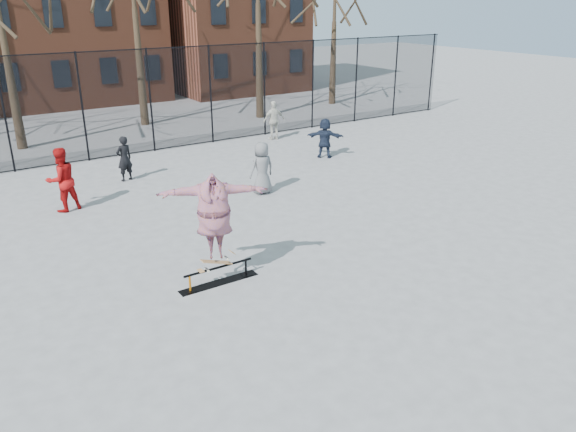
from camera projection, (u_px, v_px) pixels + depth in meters
ground at (326, 290)px, 11.87m from camera, size 100.00×100.00×0.00m
skate_rail at (219, 277)px, 12.12m from camera, size 1.82×0.28×0.40m
skateboard at (217, 265)px, 12.00m from camera, size 0.77×0.18×0.09m
skater at (215, 223)px, 11.64m from camera, size 2.34×1.47×1.86m
bystander_black at (124, 159)px, 18.68m from camera, size 0.62×0.48×1.52m
bystander_red at (62, 180)px, 15.97m from camera, size 1.05×0.91×1.86m
bystander_white at (274, 120)px, 24.10m from camera, size 1.02×0.53×1.66m
bystander_navy at (325, 138)px, 21.40m from camera, size 1.34×1.29×1.53m
bystander_extra at (262, 168)px, 17.44m from camera, size 0.81×0.54×1.65m
fence at (120, 103)px, 21.21m from camera, size 34.03×0.07×4.00m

